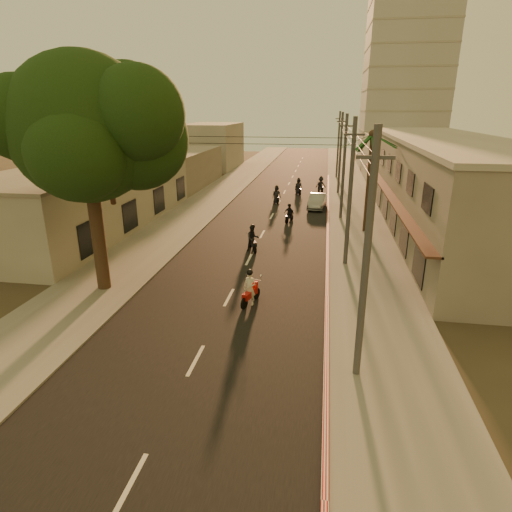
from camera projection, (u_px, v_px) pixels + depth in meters
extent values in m
plane|color=#383023|center=(220.00, 315.00, 20.63)|extent=(160.00, 160.00, 0.00)
cube|color=black|center=(272.00, 216.00, 39.27)|extent=(10.00, 140.00, 0.02)
cube|color=slate|center=(355.00, 219.00, 38.12)|extent=(5.00, 140.00, 0.12)
cube|color=slate|center=(193.00, 213.00, 40.39)|extent=(5.00, 140.00, 0.12)
cube|color=#B71313|center=(328.00, 233.00, 33.81)|extent=(0.20, 60.00, 0.20)
cube|color=gray|center=(443.00, 186.00, 34.14)|extent=(8.00, 34.00, 7.00)
cube|color=#A9A599|center=(450.00, 139.00, 32.94)|extent=(8.20, 34.20, 0.30)
cube|color=#41251A|center=(387.00, 190.00, 34.93)|extent=(0.80, 34.00, 0.12)
cube|color=#A9A599|center=(93.00, 197.00, 34.97)|extent=(8.00, 24.00, 5.00)
cube|color=gray|center=(89.00, 165.00, 34.12)|extent=(8.20, 24.20, 0.20)
cube|color=#B7B5B2|center=(405.00, 76.00, 65.81)|extent=(12.00, 12.00, 28.00)
cylinder|color=black|center=(98.00, 237.00, 22.57)|extent=(0.70, 0.70, 6.00)
cylinder|color=black|center=(110.00, 179.00, 21.83)|extent=(1.22, 2.17, 3.04)
cylinder|color=black|center=(76.00, 177.00, 21.32)|extent=(1.31, 1.49, 2.73)
sphere|color=black|center=(85.00, 129.00, 20.76)|extent=(7.20, 7.20, 7.20)
sphere|color=black|center=(137.00, 138.00, 21.52)|extent=(5.20, 5.20, 5.20)
sphere|color=black|center=(61.00, 134.00, 21.87)|extent=(4.80, 4.80, 4.80)
sphere|color=black|center=(78.00, 151.00, 19.28)|extent=(4.60, 4.60, 4.60)
sphere|color=black|center=(137.00, 114.00, 19.61)|extent=(4.40, 4.40, 4.40)
sphere|color=black|center=(22.00, 118.00, 19.83)|extent=(4.00, 4.00, 4.00)
sphere|color=black|center=(127.00, 105.00, 22.45)|extent=(4.40, 4.40, 4.40)
cylinder|color=black|center=(368.00, 185.00, 33.09)|extent=(0.32, 0.32, 7.60)
sphere|color=black|center=(373.00, 134.00, 31.84)|extent=(0.60, 0.60, 0.60)
cylinder|color=#38383A|center=(366.00, 262.00, 14.49)|extent=(0.26, 0.26, 9.00)
cube|color=#38383A|center=(375.00, 157.00, 13.33)|extent=(1.20, 0.12, 0.12)
cylinder|color=#38383A|center=(350.00, 195.00, 25.67)|extent=(0.26, 0.26, 9.00)
cube|color=#38383A|center=(354.00, 134.00, 24.52)|extent=(1.20, 0.12, 0.12)
cylinder|color=#38383A|center=(344.00, 168.00, 36.86)|extent=(0.26, 0.26, 9.00)
cube|color=#38383A|center=(346.00, 126.00, 35.71)|extent=(1.20, 0.12, 0.12)
cylinder|color=#38383A|center=(340.00, 154.00, 48.04)|extent=(0.26, 0.26, 9.00)
cube|color=#38383A|center=(342.00, 121.00, 46.89)|extent=(1.20, 0.12, 0.12)
cylinder|color=#38383A|center=(338.00, 145.00, 59.23)|extent=(0.26, 0.26, 9.00)
cube|color=#38383A|center=(340.00, 119.00, 58.08)|extent=(1.20, 0.12, 0.12)
cube|color=#A9A599|center=(394.00, 156.00, 59.48)|extent=(8.00, 14.00, 6.00)
cube|color=#A9A599|center=(176.00, 168.00, 53.71)|extent=(8.00, 14.00, 4.40)
cube|color=#A9A599|center=(212.00, 146.00, 70.06)|extent=(8.00, 14.00, 7.00)
cylinder|color=black|center=(257.00, 294.00, 22.26)|extent=(0.29, 0.60, 0.60)
cylinder|color=black|center=(244.00, 303.00, 21.14)|extent=(0.29, 0.60, 0.60)
cube|color=#B0120D|center=(250.00, 294.00, 21.54)|extent=(0.65, 1.21, 0.32)
cube|color=#B0120D|center=(255.00, 287.00, 21.93)|extent=(0.34, 0.20, 0.64)
cylinder|color=silver|center=(256.00, 280.00, 21.92)|extent=(0.57, 0.22, 0.04)
imported|color=beige|center=(250.00, 288.00, 21.43)|extent=(0.91, 0.81, 1.79)
sphere|color=black|center=(250.00, 272.00, 21.16)|extent=(0.32, 0.32, 0.32)
sphere|color=silver|center=(250.00, 274.00, 21.94)|extent=(0.13, 0.13, 0.13)
sphere|color=silver|center=(261.00, 276.00, 21.68)|extent=(0.13, 0.13, 0.13)
cylinder|color=black|center=(250.00, 244.00, 30.43)|extent=(0.34, 0.59, 0.60)
cylinder|color=black|center=(255.00, 249.00, 29.20)|extent=(0.34, 0.59, 0.60)
cube|color=black|center=(253.00, 243.00, 29.65)|extent=(0.75, 1.20, 0.32)
cube|color=black|center=(251.00, 238.00, 30.08)|extent=(0.34, 0.23, 0.64)
cylinder|color=silver|center=(250.00, 233.00, 30.08)|extent=(0.56, 0.28, 0.04)
imported|color=black|center=(253.00, 238.00, 29.54)|extent=(1.38, 1.33, 1.81)
sphere|color=black|center=(253.00, 226.00, 29.26)|extent=(0.32, 0.32, 0.32)
cylinder|color=black|center=(292.00, 218.00, 37.70)|extent=(0.25, 0.53, 0.53)
cylinder|color=black|center=(287.00, 221.00, 36.70)|extent=(0.25, 0.53, 0.53)
cube|color=black|center=(289.00, 217.00, 37.06)|extent=(0.56, 1.07, 0.28)
cube|color=black|center=(291.00, 214.00, 37.41)|extent=(0.30, 0.17, 0.56)
cylinder|color=silver|center=(292.00, 210.00, 37.40)|extent=(0.51, 0.19, 0.04)
imported|color=black|center=(289.00, 213.00, 36.97)|extent=(1.14, 0.91, 1.58)
sphere|color=black|center=(289.00, 205.00, 36.72)|extent=(0.28, 0.28, 0.28)
cylinder|color=black|center=(275.00, 199.00, 45.10)|extent=(0.29, 0.60, 0.60)
cylinder|color=black|center=(278.00, 202.00, 43.86)|extent=(0.29, 0.60, 0.60)
cube|color=black|center=(277.00, 198.00, 44.31)|extent=(0.66, 1.21, 0.32)
cube|color=black|center=(275.00, 195.00, 44.76)|extent=(0.34, 0.20, 0.64)
cylinder|color=silver|center=(275.00, 192.00, 44.75)|extent=(0.57, 0.22, 0.04)
imported|color=black|center=(277.00, 195.00, 44.21)|extent=(1.22, 1.10, 1.80)
sphere|color=black|center=(277.00, 187.00, 43.93)|extent=(0.32, 0.32, 0.32)
cylinder|color=black|center=(319.00, 189.00, 50.66)|extent=(0.28, 0.62, 0.61)
cylinder|color=black|center=(322.00, 191.00, 49.38)|extent=(0.28, 0.62, 0.61)
cube|color=black|center=(321.00, 188.00, 49.84)|extent=(0.64, 1.24, 0.33)
cube|color=black|center=(319.00, 186.00, 50.30)|extent=(0.35, 0.20, 0.66)
cylinder|color=silver|center=(319.00, 182.00, 50.30)|extent=(0.59, 0.21, 0.04)
imported|color=black|center=(321.00, 185.00, 49.74)|extent=(1.56, 1.33, 1.84)
sphere|color=black|center=(321.00, 177.00, 49.45)|extent=(0.33, 0.33, 0.33)
imported|color=gray|center=(317.00, 201.00, 42.19)|extent=(2.24, 4.53, 1.41)
cylinder|color=black|center=(297.00, 191.00, 49.74)|extent=(0.31, 0.60, 0.60)
cylinder|color=black|center=(300.00, 193.00, 48.51)|extent=(0.31, 0.60, 0.60)
cube|color=black|center=(298.00, 189.00, 48.96)|extent=(0.69, 1.20, 0.32)
cube|color=black|center=(297.00, 187.00, 49.40)|extent=(0.34, 0.21, 0.64)
cylinder|color=silver|center=(297.00, 184.00, 49.39)|extent=(0.56, 0.24, 0.04)
imported|color=black|center=(299.00, 187.00, 48.85)|extent=(1.25, 1.14, 1.79)
sphere|color=black|center=(299.00, 179.00, 48.58)|extent=(0.32, 0.32, 0.32)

